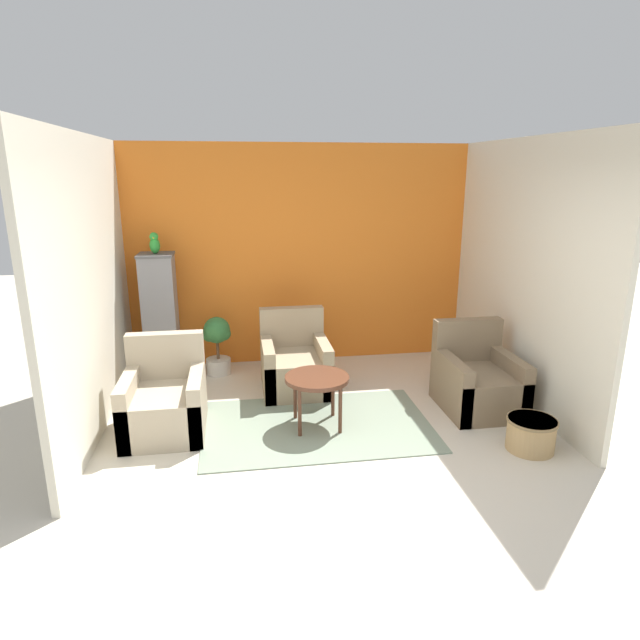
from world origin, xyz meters
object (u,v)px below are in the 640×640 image
Objects in this scene: coffee_table at (317,382)px; armchair_middle at (295,365)px; armchair_left at (165,403)px; wicker_basket at (531,433)px; potted_plant at (217,341)px; armchair_right at (477,382)px; parrot at (155,244)px; birdcage at (161,319)px.

armchair_middle is (-0.10, 0.96, -0.18)m from coffee_table.
armchair_left is (-1.43, 0.15, -0.18)m from coffee_table.
armchair_left is at bearing 164.66° from wicker_basket.
potted_plant is (-0.87, 0.62, 0.14)m from armchair_middle.
armchair_middle reaches higher than wicker_basket.
armchair_right is at bearing -23.92° from armchair_middle.
armchair_left is 1.95m from parrot.
armchair_middle is 1.23× the size of potted_plant.
birdcage is (-0.18, 1.43, 0.44)m from armchair_left.
armchair_middle is at bearing 138.22° from wicker_basket.
birdcage reaches higher than armchair_left.
parrot is at bearing -179.59° from potted_plant.
wicker_basket is (2.77, -2.32, -0.26)m from potted_plant.
birdcage is 2.09× the size of potted_plant.
wicker_basket is (0.10, -0.90, -0.12)m from armchair_right.
armchair_right is 0.91m from wicker_basket.
birdcage is at bearing 97.15° from armchair_left.
armchair_middle is 2.02× the size of wicker_basket.
potted_plant is at bearing 0.60° from birdcage.
wicker_basket is (3.22, -0.88, -0.12)m from armchair_left.
armchair_right is at bearing -28.01° from potted_plant.
coffee_table is 2.52m from parrot.
birdcage is at bearing 145.79° from wicker_basket.
armchair_left and armchair_right have the same top height.
parrot reaches higher than coffee_table.
parrot reaches higher than armchair_left.
parrot is (-3.30, 1.42, 1.31)m from armchair_right.
parrot is at bearing 145.76° from wicker_basket.
birdcage is 0.70m from potted_plant.
wicker_basket is at bearing -39.94° from potted_plant.
coffee_table is at bearing -83.83° from armchair_middle.
parrot is 0.35× the size of potted_plant.
parrot is at bearing 156.78° from armchair_right.
coffee_table is 0.98m from armchair_middle.
armchair_right is 3.62m from birdcage.
coffee_table is at bearing -58.37° from potted_plant.
armchair_right is (1.70, 0.16, -0.18)m from coffee_table.
parrot is at bearing 157.64° from armchair_middle.
birdcage is 4.15m from wicker_basket.
parrot reaches higher than birdcage.
armchair_left is 3.12m from armchair_right.
armchair_middle is at bearing -35.55° from potted_plant.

